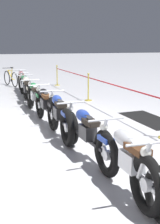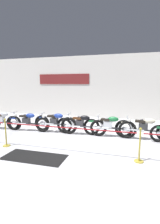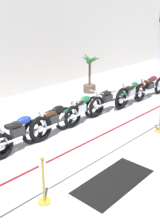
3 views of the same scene
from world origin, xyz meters
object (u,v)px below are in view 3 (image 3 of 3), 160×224
at_px(motorcycle_blue_3, 19,134).
at_px(motorcycle_maroon_8, 150,87).
at_px(potted_palm_left_of_row, 90,77).
at_px(stanchion_far_left, 69,156).
at_px(floor_banner, 114,181).
at_px(motorcycle_cream_6, 109,100).
at_px(stanchion_mid_left, 44,187).
at_px(motorcycle_black_4, 54,121).
at_px(motorcycle_green_7, 132,93).
at_px(motorcycle_green_5, 82,110).
at_px(stanchion_mid_right, 160,121).

distance_m(motorcycle_blue_3, motorcycle_maroon_8, 6.67).
distance_m(potted_palm_left_of_row, stanchion_far_left, 7.25).
bearing_deg(floor_banner, stanchion_far_left, 142.54).
distance_m(motorcycle_cream_6, stanchion_mid_left, 5.50).
distance_m(motorcycle_black_4, motorcycle_cream_6, 2.74).
bearing_deg(stanchion_mid_left, motorcycle_maroon_8, 15.00).
bearing_deg(motorcycle_maroon_8, stanchion_mid_left, -165.00).
xyz_separation_m(motorcycle_blue_3, motorcycle_maroon_8, (6.67, -0.16, -0.01)).
xyz_separation_m(motorcycle_blue_3, motorcycle_black_4, (1.28, 0.02, -0.01)).
distance_m(motorcycle_cream_6, motorcycle_maroon_8, 2.67).
xyz_separation_m(motorcycle_green_7, potted_palm_left_of_row, (0.12, 2.34, 0.26)).
bearing_deg(stanchion_far_left, motorcycle_blue_3, 83.09).
xyz_separation_m(motorcycle_green_7, floor_banner, (-4.78, -2.73, -0.47)).
bearing_deg(motorcycle_green_5, stanchion_mid_left, -147.33).
distance_m(motorcycle_blue_3, stanchion_mid_right, 4.34).
bearing_deg(potted_palm_left_of_row, stanchion_mid_left, -145.26).
bearing_deg(floor_banner, stanchion_mid_right, 9.93).
bearing_deg(motorcycle_green_7, motorcycle_maroon_8, -2.90).
relative_size(motorcycle_cream_6, stanchion_mid_right, 2.32).
xyz_separation_m(motorcycle_black_4, motorcycle_cream_6, (2.74, 0.03, 0.01)).
bearing_deg(stanchion_mid_right, motorcycle_green_5, 117.53).
distance_m(motorcycle_black_4, motorcycle_green_5, 1.27).
relative_size(motorcycle_black_4, floor_banner, 1.16).
relative_size(motorcycle_green_5, motorcycle_maroon_8, 0.99).
xyz_separation_m(motorcycle_maroon_8, potted_palm_left_of_row, (-1.23, 2.41, 0.26)).
xyz_separation_m(potted_palm_left_of_row, floor_banner, (-4.89, -5.07, -0.73)).
relative_size(motorcycle_blue_3, motorcycle_cream_6, 0.91).
bearing_deg(motorcycle_blue_3, motorcycle_maroon_8, -1.36).
relative_size(motorcycle_cream_6, potted_palm_left_of_row, 1.34).
height_order(motorcycle_maroon_8, stanchion_mid_right, stanchion_mid_right).
xyz_separation_m(motorcycle_cream_6, motorcycle_green_7, (1.31, -0.14, -0.01)).
relative_size(motorcycle_black_4, stanchion_far_left, 0.17).
distance_m(stanchion_far_left, floor_banner, 1.27).
bearing_deg(motorcycle_green_7, stanchion_mid_left, -161.44).
bearing_deg(motorcycle_green_7, stanchion_far_left, -159.22).
height_order(motorcycle_green_5, stanchion_mid_left, stanchion_mid_left).
bearing_deg(motorcycle_green_5, potted_palm_left_of_row, 37.14).
height_order(motorcycle_green_7, stanchion_mid_right, stanchion_mid_right).
relative_size(motorcycle_black_4, stanchion_mid_left, 2.24).
height_order(motorcycle_maroon_8, stanchion_far_left, stanchion_far_left).
xyz_separation_m(stanchion_mid_left, floor_banner, (1.54, -0.61, -0.35)).
bearing_deg(motorcycle_green_5, stanchion_far_left, -141.11).
xyz_separation_m(motorcycle_cream_6, stanchion_mid_left, (-5.01, -2.27, -0.12)).
xyz_separation_m(motorcycle_green_5, motorcycle_maroon_8, (4.12, -0.22, -0.01)).
relative_size(motorcycle_green_7, potted_palm_left_of_row, 1.23).
bearing_deg(motorcycle_black_4, stanchion_mid_left, -135.48).
distance_m(stanchion_far_left, stanchion_mid_left, 0.83).
distance_m(motorcycle_blue_3, motorcycle_green_5, 2.55).
bearing_deg(floor_banner, motorcycle_black_4, 74.74).
relative_size(motorcycle_green_5, floor_banner, 1.15).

